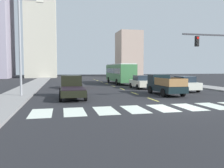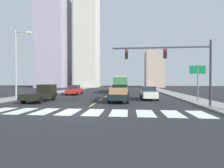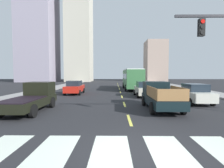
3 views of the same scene
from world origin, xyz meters
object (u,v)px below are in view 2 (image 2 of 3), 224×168
at_px(sedan_mid, 122,91).
at_px(sedan_far, 74,90).
at_px(sedan_near_left, 149,93).
at_px(pickup_stakebed, 119,93).
at_px(traffic_signal_gantry, 178,61).
at_px(streetlight_left, 17,61).
at_px(city_bus, 121,83).
at_px(pickup_dark, 42,93).
at_px(direction_sign_green, 198,75).

relative_size(sedan_mid, sedan_far, 1.00).
bearing_deg(sedan_near_left, pickup_stakebed, -149.85).
relative_size(traffic_signal_gantry, streetlight_left, 0.97).
xyz_separation_m(sedan_mid, traffic_signal_gantry, (5.45, -11.08, 3.33)).
relative_size(city_bus, traffic_signal_gantry, 1.23).
distance_m(pickup_stakebed, sedan_near_left, 4.36).
bearing_deg(pickup_dark, sedan_mid, 40.81).
height_order(pickup_dark, traffic_signal_gantry, traffic_signal_gantry).
height_order(pickup_stakebed, sedan_mid, pickup_stakebed).
bearing_deg(sedan_mid, sedan_near_left, -52.20).
bearing_deg(pickup_dark, sedan_near_left, 14.82).
bearing_deg(sedan_mid, traffic_signal_gantry, -65.08).
distance_m(pickup_dark, sedan_near_left, 13.19).
distance_m(pickup_dark, direction_sign_green, 17.98).
height_order(pickup_dark, city_bus, city_bus).
height_order(pickup_stakebed, pickup_dark, same).
relative_size(city_bus, sedan_near_left, 2.45).
bearing_deg(pickup_stakebed, city_bus, 92.45).
xyz_separation_m(city_bus, sedan_far, (-8.01, -6.66, -1.09)).
bearing_deg(traffic_signal_gantry, pickup_dark, 166.84).
distance_m(traffic_signal_gantry, streetlight_left, 19.66).
bearing_deg(traffic_signal_gantry, direction_sign_green, 50.80).
distance_m(pickup_dark, sedan_mid, 11.94).
bearing_deg(city_bus, traffic_signal_gantry, -73.69).
distance_m(city_bus, sedan_mid, 9.03).
distance_m(pickup_dark, sedan_far, 9.97).
bearing_deg(sedan_near_left, traffic_signal_gantry, -77.33).
bearing_deg(direction_sign_green, pickup_dark, -178.19).
height_order(traffic_signal_gantry, streetlight_left, streetlight_left).
relative_size(pickup_stakebed, sedan_near_left, 1.18).
relative_size(sedan_mid, direction_sign_green, 1.05).
xyz_separation_m(city_bus, traffic_signal_gantry, (5.93, -20.03, 2.24)).
relative_size(pickup_stakebed, city_bus, 0.48).
bearing_deg(sedan_near_left, city_bus, 104.41).
relative_size(sedan_mid, sedan_near_left, 1.00).
distance_m(city_bus, traffic_signal_gantry, 21.01).
bearing_deg(sedan_far, streetlight_left, -122.84).
distance_m(pickup_stakebed, sedan_far, 12.46).
relative_size(city_bus, sedan_far, 2.45).
height_order(sedan_mid, streetlight_left, streetlight_left).
relative_size(pickup_dark, sedan_far, 1.18).
xyz_separation_m(city_bus, sedan_near_left, (4.12, -13.44, -1.09)).
distance_m(pickup_stakebed, direction_sign_green, 8.96).
bearing_deg(sedan_far, sedan_mid, -16.40).
xyz_separation_m(sedan_near_left, sedan_far, (-12.14, 6.77, 0.00)).
bearing_deg(sedan_far, city_bus, 38.40).
bearing_deg(sedan_far, traffic_signal_gantry, -45.13).
height_order(sedan_near_left, streetlight_left, streetlight_left).
bearing_deg(city_bus, sedan_near_left, -73.12).
height_order(pickup_dark, sedan_mid, pickup_dark).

